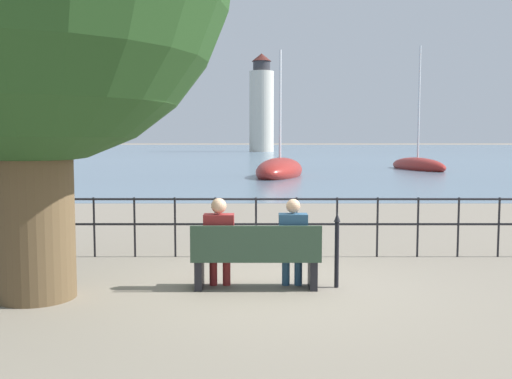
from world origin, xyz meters
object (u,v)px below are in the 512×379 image
closed_umbrella (337,246)px  sailboat_2 (280,171)px  park_bench (256,258)px  sailboat_0 (418,166)px  seated_person_right (293,239)px  seated_person_left (219,239)px  harbor_lighthouse (262,106)px

closed_umbrella → sailboat_2: bearing=89.4°
park_bench → sailboat_0: sailboat_0 is taller
park_bench → closed_umbrella: 1.13m
seated_person_right → sailboat_2: size_ratio=0.16×
park_bench → sailboat_0: bearing=70.7°
park_bench → closed_umbrella: size_ratio=1.69×
seated_person_left → sailboat_2: sailboat_2 is taller
seated_person_left → sailboat_0: bearing=69.9°
sailboat_0 → sailboat_2: sailboat_0 is taller
park_bench → seated_person_right: size_ratio=1.42×
park_bench → seated_person_left: 0.57m
seated_person_right → sailboat_2: bearing=88.0°
seated_person_right → seated_person_left: bearing=-179.9°
park_bench → sailboat_2: bearing=86.9°
sailboat_0 → harbor_lighthouse: 69.80m
sailboat_0 → sailboat_2: bearing=-153.2°
seated_person_right → closed_umbrella: size_ratio=1.19×
seated_person_right → closed_umbrella: 0.62m
seated_person_left → seated_person_right: size_ratio=1.01×
harbor_lighthouse → closed_umbrella: bearing=-90.0°
closed_umbrella → sailboat_2: (0.26, 25.14, -0.26)m
seated_person_left → sailboat_0: sailboat_0 is taller
seated_person_right → harbor_lighthouse: (0.55, 101.30, 7.93)m
sailboat_2 → seated_person_right: bearing=-80.4°
sailboat_0 → seated_person_right: bearing=-118.8°
seated_person_left → seated_person_right: (1.02, 0.00, -0.01)m
sailboat_0 → closed_umbrella: bearing=-117.8°
sailboat_2 → harbor_lighthouse: bearing=101.8°
seated_person_left → sailboat_2: size_ratio=0.16×
closed_umbrella → sailboat_2: size_ratio=0.13×
sailboat_0 → harbor_lighthouse: (-10.46, 68.51, 8.32)m
park_bench → harbor_lighthouse: size_ratio=0.10×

